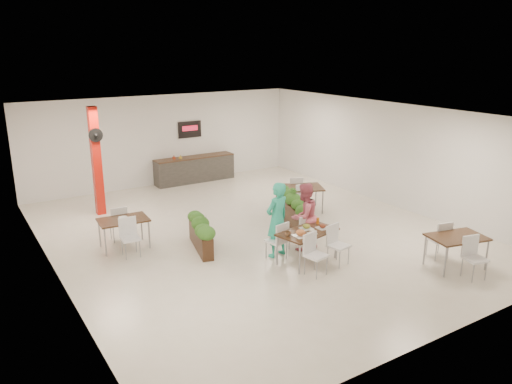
% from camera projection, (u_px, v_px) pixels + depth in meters
% --- Properties ---
extents(ground, '(12.00, 12.00, 0.00)m').
position_uv_depth(ground, '(253.00, 233.00, 13.43)').
color(ground, beige).
rests_on(ground, ground).
extents(room_shell, '(10.10, 12.10, 3.22)m').
position_uv_depth(room_shell, '(253.00, 160.00, 12.86)').
color(room_shell, white).
rests_on(room_shell, ground).
extents(red_column, '(0.40, 0.41, 3.20)m').
position_uv_depth(red_column, '(96.00, 160.00, 14.50)').
color(red_column, '#BA170C').
rests_on(red_column, ground).
extents(service_counter, '(3.00, 0.64, 2.20)m').
position_uv_depth(service_counter, '(195.00, 169.00, 18.39)').
color(service_counter, '#2C2A27').
rests_on(service_counter, ground).
extents(main_table, '(1.53, 1.83, 0.92)m').
position_uv_depth(main_table, '(307.00, 236.00, 11.46)').
color(main_table, black).
rests_on(main_table, ground).
extents(diner_man, '(0.74, 0.56, 1.82)m').
position_uv_depth(diner_man, '(277.00, 220.00, 11.71)').
color(diner_man, '#2AB693').
rests_on(diner_man, ground).
extents(diner_woman, '(0.92, 0.78, 1.68)m').
position_uv_depth(diner_woman, '(304.00, 217.00, 12.14)').
color(diner_woman, '#D96076').
rests_on(diner_woman, ground).
extents(planter_left, '(0.72, 1.68, 0.89)m').
position_uv_depth(planter_left, '(201.00, 230.00, 12.22)').
color(planter_left, black).
rests_on(planter_left, ground).
extents(planter_right, '(0.93, 2.07, 1.12)m').
position_uv_depth(planter_right, '(293.00, 209.00, 13.70)').
color(planter_right, black).
rests_on(planter_right, ground).
extents(side_table_a, '(1.23, 1.65, 0.92)m').
position_uv_depth(side_table_a, '(123.00, 224.00, 12.27)').
color(side_table_a, black).
rests_on(side_table_a, ground).
extents(side_table_b, '(1.62, 1.65, 0.92)m').
position_uv_depth(side_table_b, '(299.00, 190.00, 15.06)').
color(side_table_b, black).
rests_on(side_table_b, ground).
extents(side_table_c, '(1.39, 1.67, 0.92)m').
position_uv_depth(side_table_c, '(457.00, 241.00, 11.16)').
color(side_table_c, black).
rests_on(side_table_c, ground).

